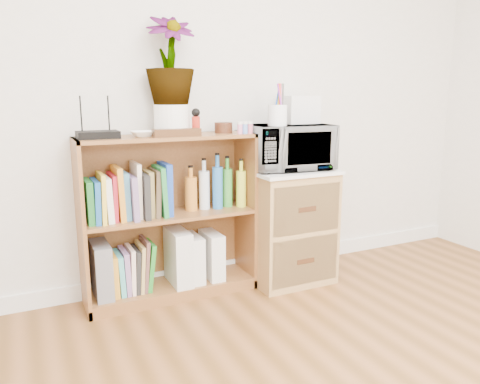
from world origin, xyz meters
TOP-DOWN VIEW (x-y plane):
  - skirting_board at (0.00, 2.24)m, footprint 4.00×0.02m
  - bookshelf at (-0.35, 2.10)m, footprint 1.00×0.30m
  - wicker_unit at (0.40, 2.02)m, footprint 0.50×0.45m
  - microwave at (0.40, 2.02)m, footprint 0.52×0.38m
  - pen_cup at (0.27, 1.94)m, footprint 0.11×0.11m
  - small_appliance at (0.51, 2.09)m, footprint 0.22×0.18m
  - router at (-0.73, 2.08)m, footprint 0.21×0.14m
  - white_bowl at (-0.49, 2.07)m, footprint 0.13×0.13m
  - plant_pot at (-0.31, 2.12)m, footprint 0.20×0.20m
  - potted_plant at (-0.31, 2.12)m, footprint 0.27×0.27m
  - trinket_box at (-0.32, 2.00)m, footprint 0.26×0.07m
  - kokeshi_doll at (-0.19, 2.06)m, footprint 0.05×0.05m
  - wooden_bowl at (-0.00, 2.11)m, footprint 0.11×0.11m
  - paint_jars at (0.09, 2.01)m, footprint 0.12×0.04m
  - file_box at (-0.75, 2.10)m, footprint 0.09×0.24m
  - magazine_holder_left at (-0.31, 2.09)m, footprint 0.10×0.26m
  - magazine_holder_mid at (-0.22, 2.09)m, footprint 0.09×0.23m
  - magazine_holder_right at (-0.09, 2.09)m, footprint 0.09×0.23m
  - cookbooks at (-0.57, 2.10)m, footprint 0.46×0.20m
  - liquor_bottles at (-0.06, 2.10)m, footprint 0.37×0.07m
  - lower_books at (-0.58, 2.10)m, footprint 0.25×0.19m

SIDE VIEW (x-z plane):
  - skirting_board at x=0.00m, z-range 0.00..0.10m
  - lower_books at x=-0.58m, z-range 0.05..0.35m
  - magazine_holder_mid at x=-0.22m, z-range 0.07..0.35m
  - magazine_holder_right at x=-0.09m, z-range 0.07..0.35m
  - file_box at x=-0.75m, z-range 0.07..0.37m
  - magazine_holder_left at x=-0.31m, z-range 0.07..0.40m
  - wicker_unit at x=0.40m, z-range 0.00..0.70m
  - bookshelf at x=-0.35m, z-range 0.00..0.95m
  - cookbooks at x=-0.57m, z-range 0.48..0.78m
  - liquor_bottles at x=-0.06m, z-range 0.48..0.81m
  - microwave at x=0.40m, z-range 0.72..0.99m
  - white_bowl at x=-0.49m, z-range 0.95..0.98m
  - router at x=-0.73m, z-range 0.95..0.99m
  - trinket_box at x=-0.32m, z-range 0.95..0.99m
  - paint_jars at x=0.09m, z-range 0.95..1.01m
  - wooden_bowl at x=0.00m, z-range 0.95..1.01m
  - kokeshi_doll at x=-0.19m, z-range 0.95..1.05m
  - plant_pot at x=-0.31m, z-range 0.95..1.12m
  - pen_cup at x=0.27m, z-range 0.99..1.12m
  - small_appliance at x=0.51m, z-range 0.99..1.16m
  - potted_plant at x=-0.31m, z-range 1.12..1.60m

